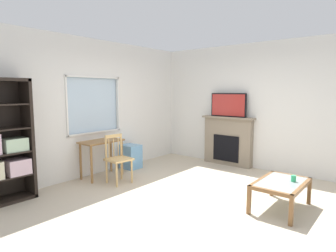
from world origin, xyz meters
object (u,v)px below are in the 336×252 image
tv (228,105)px  coffee_table (281,185)px  plastic_drawer_unit (131,156)px  fireplace (228,141)px  desk_under_window (102,147)px  sippy_cup (293,178)px  wooden_chair (118,158)px

tv → coffee_table: bearing=-134.8°
plastic_drawer_unit → fireplace: 2.26m
coffee_table → desk_under_window: bearing=101.7°
fireplace → plastic_drawer_unit: bearing=137.3°
plastic_drawer_unit → sippy_cup: plastic_drawer_unit is taller
tv → sippy_cup: (-1.66, -1.93, -0.94)m
desk_under_window → sippy_cup: 3.49m
desk_under_window → coffee_table: size_ratio=0.88×
coffee_table → tv: bearing=45.2°
plastic_drawer_unit → coffee_table: (-0.15, -3.31, 0.09)m
plastic_drawer_unit → tv: 2.50m
desk_under_window → fireplace: (2.47, -1.47, -0.04)m
wooden_chair → sippy_cup: bearing=-74.2°
wooden_chair → tv: tv is taller
plastic_drawer_unit → fireplace: bearing=-42.7°
desk_under_window → fireplace: 2.88m
wooden_chair → fireplace: 2.68m
wooden_chair → fireplace: size_ratio=0.72×
sippy_cup → plastic_drawer_unit: bearing=89.5°
tv → sippy_cup: 2.71m
desk_under_window → fireplace: size_ratio=0.67×
desk_under_window → plastic_drawer_unit: size_ratio=1.61×
wooden_chair → fireplace: (2.50, -0.96, 0.10)m
plastic_drawer_unit → fireplace: fireplace is taller
wooden_chair → sippy_cup: size_ratio=10.00×
coffee_table → sippy_cup: sippy_cup is taller
fireplace → sippy_cup: bearing=-131.1°
plastic_drawer_unit → tv: bearing=-43.0°
wooden_chair → coffee_table: wooden_chair is taller
desk_under_window → tv: (2.45, -1.47, 0.79)m
wooden_chair → sippy_cup: (0.82, -2.89, -0.01)m
plastic_drawer_unit → coffee_table: plastic_drawer_unit is taller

